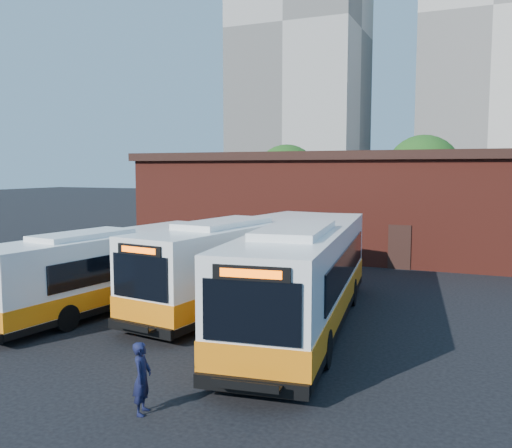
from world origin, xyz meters
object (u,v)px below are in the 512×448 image
at_px(bus_west, 111,272).
at_px(transit_worker, 142,378).
at_px(bus_midwest, 245,264).
at_px(bus_mideast, 304,280).

bearing_deg(bus_west, transit_worker, -40.25).
bearing_deg(bus_midwest, bus_mideast, -28.63).
relative_size(bus_west, transit_worker, 7.10).
distance_m(bus_midwest, transit_worker, 10.36).
relative_size(bus_midwest, transit_worker, 7.95).
relative_size(bus_mideast, transit_worker, 8.36).
bearing_deg(bus_west, bus_mideast, 10.68).
xyz_separation_m(bus_west, bus_mideast, (7.77, 0.38, 0.25)).
height_order(bus_mideast, transit_worker, bus_mideast).
height_order(bus_west, bus_mideast, bus_mideast).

